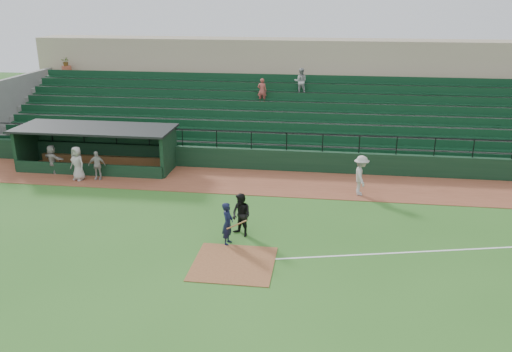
# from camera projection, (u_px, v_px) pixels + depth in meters

# --- Properties ---
(ground) EXTENTS (90.00, 90.00, 0.00)m
(ground) POSITION_uv_depth(u_px,v_px,m) (238.00, 251.00, 20.39)
(ground) COLOR #2A5D1E
(ground) RESTS_ON ground
(warning_track) EXTENTS (40.00, 4.00, 0.03)m
(warning_track) POSITION_uv_depth(u_px,v_px,m) (264.00, 182.00, 27.87)
(warning_track) COLOR brown
(warning_track) RESTS_ON ground
(home_plate_dirt) EXTENTS (3.00, 3.00, 0.03)m
(home_plate_dirt) POSITION_uv_depth(u_px,v_px,m) (234.00, 263.00, 19.45)
(home_plate_dirt) COLOR brown
(home_plate_dirt) RESTS_ON ground
(foul_line) EXTENTS (17.49, 4.44, 0.01)m
(foul_line) POSITION_uv_depth(u_px,v_px,m) (445.00, 250.00, 20.46)
(foul_line) COLOR white
(foul_line) RESTS_ON ground
(stadium_structure) EXTENTS (38.00, 13.08, 6.40)m
(stadium_structure) POSITION_uv_depth(u_px,v_px,m) (280.00, 108.00, 35.04)
(stadium_structure) COLOR black
(stadium_structure) RESTS_ON ground
(dugout) EXTENTS (8.90, 3.20, 2.42)m
(dugout) POSITION_uv_depth(u_px,v_px,m) (100.00, 144.00, 30.19)
(dugout) COLOR black
(dugout) RESTS_ON ground
(batter_at_plate) EXTENTS (1.03, 0.71, 1.77)m
(batter_at_plate) POSITION_uv_depth(u_px,v_px,m) (228.00, 224.00, 20.75)
(batter_at_plate) COLOR black
(batter_at_plate) RESTS_ON ground
(umpire) EXTENTS (1.12, 1.07, 1.82)m
(umpire) POSITION_uv_depth(u_px,v_px,m) (241.00, 215.00, 21.48)
(umpire) COLOR black
(umpire) RESTS_ON ground
(runner) EXTENTS (0.86, 1.36, 2.01)m
(runner) POSITION_uv_depth(u_px,v_px,m) (361.00, 175.00, 25.81)
(runner) COLOR #A8A39D
(runner) RESTS_ON warning_track
(dugout_player_a) EXTENTS (0.97, 0.53, 1.57)m
(dugout_player_a) POSITION_uv_depth(u_px,v_px,m) (97.00, 165.00, 28.07)
(dugout_player_a) COLOR #A39E99
(dugout_player_a) RESTS_ON warning_track
(dugout_player_b) EXTENTS (1.05, 0.88, 1.84)m
(dugout_player_b) POSITION_uv_depth(u_px,v_px,m) (77.00, 163.00, 27.92)
(dugout_player_b) COLOR #A6A09C
(dugout_player_b) RESTS_ON warning_track
(dugout_player_c) EXTENTS (1.56, 1.07, 1.62)m
(dugout_player_c) POSITION_uv_depth(u_px,v_px,m) (52.00, 159.00, 29.03)
(dugout_player_c) COLOR #99958F
(dugout_player_c) RESTS_ON warning_track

